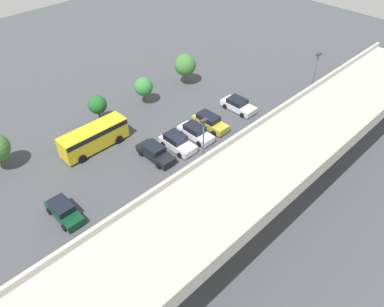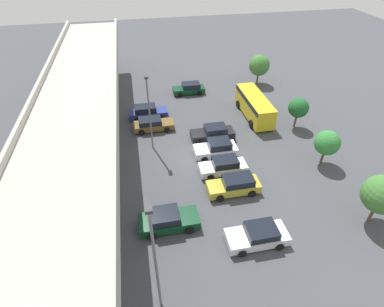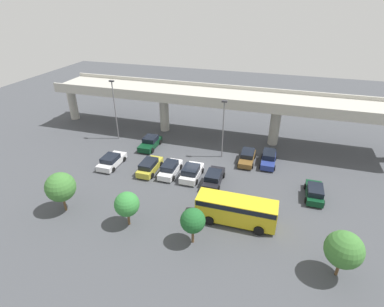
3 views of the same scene
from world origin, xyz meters
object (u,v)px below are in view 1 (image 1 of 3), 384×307
object	(u,v)px
tree_front_centre	(144,87)
tree_front_right	(97,105)
lamp_post_mid_lot	(312,85)
parked_car_8	(266,135)
parked_car_5	(174,198)
parked_car_3	(177,142)
parked_car_6	(153,215)
shuttle_bus	(94,136)
lamp_post_near_aisle	(203,150)
parked_car_0	(238,105)
tree_front_left	(185,65)
parked_car_4	(155,152)
parked_car_2	(195,132)
parked_car_1	(210,122)
parked_car_7	(64,211)

from	to	relation	value
tree_front_centre	tree_front_right	world-z (taller)	tree_front_centre
lamp_post_mid_lot	parked_car_8	bearing A→B (deg)	-12.12
parked_car_5	tree_front_centre	world-z (taller)	tree_front_centre
parked_car_3	tree_front_centre	bearing A→B (deg)	161.16
parked_car_5	parked_car_6	bearing A→B (deg)	96.76
parked_car_3	lamp_post_mid_lot	distance (m)	16.53
shuttle_bus	lamp_post_near_aisle	world-z (taller)	lamp_post_near_aisle
parked_car_0	shuttle_bus	size ratio (longest dim) A/B	0.59
parked_car_5	tree_front_left	distance (m)	23.03
lamp_post_mid_lot	tree_front_left	world-z (taller)	lamp_post_mid_lot
lamp_post_mid_lot	tree_front_left	distance (m)	17.63
parked_car_4	parked_car_2	bearing A→B (deg)	85.40
lamp_post_mid_lot	shuttle_bus	bearing A→B (deg)	-33.65
parked_car_1	parked_car_4	world-z (taller)	parked_car_1
parked_car_3	tree_front_right	xyz separation A→B (m)	(3.29, -10.27, 1.73)
parked_car_1	lamp_post_mid_lot	size ratio (longest dim) A/B	0.51
parked_car_1	tree_front_right	world-z (taller)	tree_front_right
tree_front_centre	parked_car_2	bearing A→B (deg)	86.83
parked_car_0	parked_car_5	bearing A→B (deg)	-69.69
parked_car_4	parked_car_5	size ratio (longest dim) A/B	1.03
parked_car_4	parked_car_8	world-z (taller)	parked_car_8
parked_car_0	parked_car_5	distance (m)	17.91
parked_car_6	tree_front_right	distance (m)	17.50
parked_car_1	tree_front_right	distance (m)	13.48
shuttle_bus	parked_car_8	bearing A→B (deg)	-40.31
parked_car_6	shuttle_bus	xyz separation A→B (m)	(-2.21, -12.69, 0.83)
tree_front_right	parked_car_2	bearing A→B (deg)	120.52
parked_car_6	shuttle_bus	bearing A→B (deg)	-9.88
parked_car_2	parked_car_5	xyz separation A→B (m)	(8.75, 5.88, -0.05)
parked_car_0	lamp_post_mid_lot	bearing A→B (deg)	23.38
parked_car_1	tree_front_centre	size ratio (longest dim) A/B	1.27
parked_car_1	parked_car_7	world-z (taller)	parked_car_1
parked_car_1	parked_car_8	bearing A→B (deg)	23.44
parked_car_8	lamp_post_near_aisle	xyz separation A→B (m)	(10.60, 0.23, 3.98)
parked_car_4	shuttle_bus	bearing A→B (deg)	-148.81
lamp_post_near_aisle	tree_front_centre	size ratio (longest dim) A/B	2.21
parked_car_6	tree_front_left	size ratio (longest dim) A/B	1.03
parked_car_0	parked_car_2	world-z (taller)	parked_car_2
parked_car_1	parked_car_7	size ratio (longest dim) A/B	1.07
lamp_post_near_aisle	parked_car_6	bearing A→B (deg)	0.02
parked_car_2	shuttle_bus	size ratio (longest dim) A/B	0.58
parked_car_2	lamp_post_mid_lot	bearing A→B (deg)	57.37
parked_car_3	tree_front_centre	size ratio (longest dim) A/B	1.19
parked_car_7	tree_front_right	world-z (taller)	tree_front_right
lamp_post_near_aisle	tree_front_left	world-z (taller)	lamp_post_near_aisle
shuttle_bus	tree_front_centre	size ratio (longest dim) A/B	2.12
parked_car_8	tree_front_left	bearing A→B (deg)	-9.02
parked_car_4	lamp_post_mid_lot	xyz separation A→B (m)	(-16.99, 7.71, 4.53)
parked_car_8	lamp_post_near_aisle	world-z (taller)	lamp_post_near_aisle
parked_car_4	lamp_post_near_aisle	world-z (taller)	lamp_post_near_aisle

